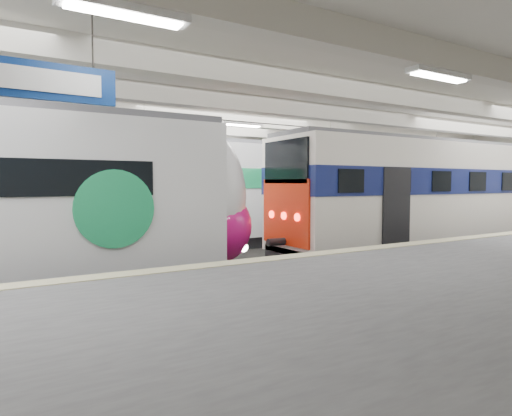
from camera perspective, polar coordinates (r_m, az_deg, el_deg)
station_hall at (r=12.18m, az=6.63°, el=5.22°), size 36.00×24.00×5.75m
older_rer at (r=18.64m, az=21.56°, el=1.69°), size 13.84×3.06×4.55m
far_train at (r=17.12m, az=-22.37°, el=1.73°), size 15.05×3.75×4.73m
wayfinding_sign at (r=6.59m, az=-27.12°, el=14.99°), size 2.02×0.15×1.25m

